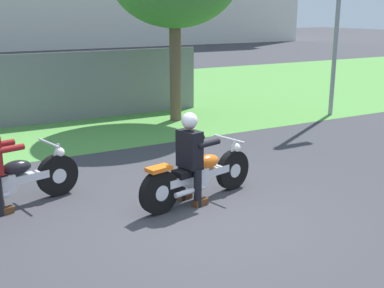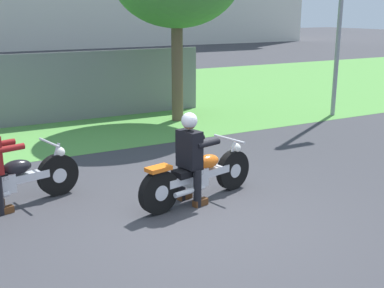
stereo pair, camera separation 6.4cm
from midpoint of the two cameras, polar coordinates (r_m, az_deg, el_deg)
name	(u,v)px [view 2 (the right image)]	position (r m, az deg, el deg)	size (l,w,h in m)	color
ground	(203,222)	(6.84, 1.60, -9.09)	(120.00, 120.00, 0.00)	#38383D
grass_verge	(43,104)	(15.93, -16.88, 4.46)	(60.00, 12.00, 0.01)	#549342
motorcycle_lead	(199,176)	(7.45, 1.04, -3.74)	(2.13, 0.77, 0.88)	black
rider_lead	(190,151)	(7.21, 0.05, -0.83)	(0.62, 0.54, 1.40)	black
motorcycle_follow	(6,182)	(7.65, -20.61, -4.19)	(2.27, 0.80, 0.89)	black
fence_segment	(79,86)	(13.27, -12.87, 6.59)	(7.00, 0.06, 1.80)	slate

